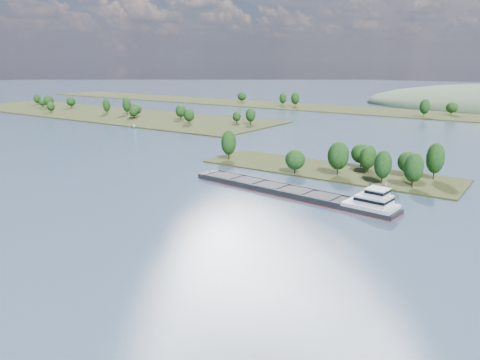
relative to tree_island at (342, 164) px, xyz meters
The scene contains 6 objects.
ground 59.86m from the tree_island, 95.99° to the right, with size 1800.00×1800.00×0.00m, color #394D64.
tree_island is the anchor object (origin of this frame).
left_bank 248.19m from the tree_island, 161.04° to the left, with size 300.00×80.00×15.19m.
back_shoreline 220.35m from the tree_island, 89.78° to the left, with size 900.00×60.00×14.50m.
cargo_barge 37.03m from the tree_island, 86.97° to the right, with size 74.00×16.04×9.94m.
motorboat 161.32m from the tree_island, 165.57° to the left, with size 2.20×5.85×2.26m, color silver.
Camera 1 is at (72.83, 14.64, 42.22)m, focal length 35.00 mm.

